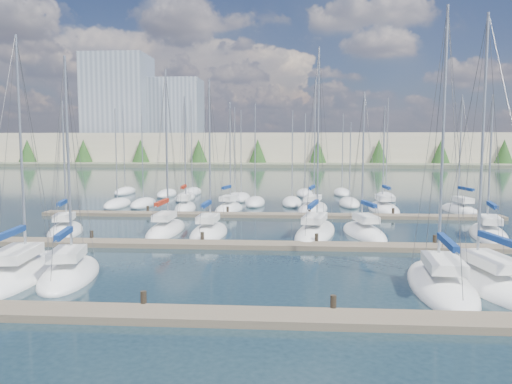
# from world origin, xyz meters

# --- Properties ---
(ground) EXTENTS (400.00, 400.00, 0.00)m
(ground) POSITION_xyz_m (0.00, 60.00, 0.00)
(ground) COLOR #1A2D35
(ground) RESTS_ON ground
(dock_near) EXTENTS (44.00, 1.93, 1.10)m
(dock_near) POSITION_xyz_m (0.00, 2.01, 0.15)
(dock_near) COLOR #6B5E4C
(dock_near) RESTS_ON ground
(dock_mid) EXTENTS (44.00, 1.93, 1.10)m
(dock_mid) POSITION_xyz_m (0.00, 16.01, 0.15)
(dock_mid) COLOR #6B5E4C
(dock_mid) RESTS_ON ground
(dock_far) EXTENTS (44.00, 1.93, 1.10)m
(dock_far) POSITION_xyz_m (0.00, 30.01, 0.15)
(dock_far) COLOR #6B5E4C
(dock_far) RESTS_ON ground
(sailboat_c) EXTENTS (4.10, 7.70, 12.37)m
(sailboat_c) POSITION_xyz_m (-9.47, 7.78, 0.18)
(sailboat_c) COLOR white
(sailboat_c) RESTS_ON ground
(sailboat_j) EXTENTS (2.78, 7.51, 12.67)m
(sailboat_j) POSITION_xyz_m (-4.11, 20.37, 0.19)
(sailboat_j) COLOR white
(sailboat_j) RESTS_ON ground
(sailboat_m) EXTENTS (4.11, 8.47, 11.46)m
(sailboat_m) POSITION_xyz_m (17.22, 21.27, 0.18)
(sailboat_m) COLOR white
(sailboat_m) RESTS_ON ground
(sailboat_h) EXTENTS (3.85, 6.76, 11.09)m
(sailboat_h) POSITION_xyz_m (-15.47, 20.20, 0.18)
(sailboat_h) COLOR white
(sailboat_h) RESTS_ON ground
(sailboat_b) EXTENTS (4.24, 10.29, 13.54)m
(sailboat_b) POSITION_xyz_m (-12.20, 7.78, 0.17)
(sailboat_b) COLOR white
(sailboat_b) RESTS_ON ground
(sailboat_n) EXTENTS (2.58, 7.01, 12.67)m
(sailboat_n) POSITION_xyz_m (-9.00, 34.46, 0.20)
(sailboat_n) COLOR white
(sailboat_n) RESTS_ON ground
(sailboat_f) EXTENTS (4.34, 10.47, 14.26)m
(sailboat_f) POSITION_xyz_m (11.98, 7.87, 0.18)
(sailboat_f) COLOR white
(sailboat_f) RESTS_ON ground
(sailboat_o) EXTENTS (3.42, 6.54, 12.02)m
(sailboat_o) POSITION_xyz_m (-4.28, 34.08, 0.20)
(sailboat_o) COLOR white
(sailboat_o) RESTS_ON ground
(sailboat_r) EXTENTS (3.20, 7.87, 12.68)m
(sailboat_r) POSITION_xyz_m (19.48, 34.44, 0.19)
(sailboat_r) COLOR white
(sailboat_r) RESTS_ON ground
(sailboat_q) EXTENTS (3.10, 8.11, 11.71)m
(sailboat_q) POSITION_xyz_m (11.95, 35.55, 0.17)
(sailboat_q) COLOR white
(sailboat_q) RESTS_ON ground
(sailboat_i) EXTENTS (2.48, 8.31, 13.57)m
(sailboat_i) POSITION_xyz_m (-7.70, 21.21, 0.19)
(sailboat_i) COLOR white
(sailboat_i) RESTS_ON ground
(sailboat_e) EXTENTS (3.81, 9.46, 14.48)m
(sailboat_e) POSITION_xyz_m (9.61, 7.23, 0.18)
(sailboat_e) COLOR white
(sailboat_e) RESTS_ON ground
(sailboat_k) EXTENTS (4.65, 10.51, 15.17)m
(sailboat_k) POSITION_xyz_m (4.12, 21.11, 0.18)
(sailboat_k) COLOR white
(sailboat_k) RESTS_ON ground
(sailboat_p) EXTENTS (4.35, 8.89, 14.35)m
(sailboat_p) POSITION_xyz_m (4.52, 34.88, 0.19)
(sailboat_p) COLOR white
(sailboat_p) RESTS_ON ground
(sailboat_l) EXTENTS (3.78, 7.95, 11.74)m
(sailboat_l) POSITION_xyz_m (7.87, 21.23, 0.18)
(sailboat_l) COLOR white
(sailboat_l) RESTS_ON ground
(distant_boats) EXTENTS (36.93, 20.75, 13.30)m
(distant_boats) POSITION_xyz_m (-4.34, 43.76, 0.29)
(distant_boats) COLOR #9EA0A5
(distant_boats) RESTS_ON ground
(shoreline) EXTENTS (400.00, 60.00, 38.00)m
(shoreline) POSITION_xyz_m (-13.29, 149.77, 7.44)
(shoreline) COLOR #666B51
(shoreline) RESTS_ON ground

